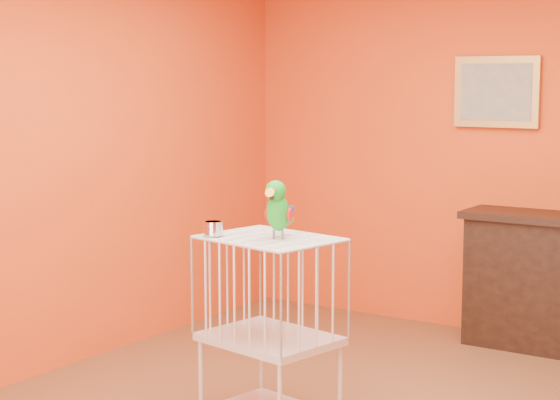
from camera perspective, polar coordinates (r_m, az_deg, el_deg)
The scene contains 6 objects.
room_shell at distance 4.80m, azimuth 3.64°, elevation 4.33°, with size 4.50×4.50×4.50m.
console_cabinet at distance 6.60m, azimuth 16.46°, elevation -4.89°, with size 1.26×0.45×0.94m.
framed_picture at distance 6.81m, azimuth 13.05°, elevation 6.44°, with size 0.62×0.04×0.50m.
birdcage at distance 4.98m, azimuth -0.63°, elevation -7.87°, with size 0.74×0.62×1.02m.
feed_cup at distance 4.92m, azimuth -4.10°, elevation -1.73°, with size 0.10×0.10×0.07m, color silver.
parrot at distance 4.82m, azimuth -0.12°, elevation -0.52°, with size 0.16×0.28×0.31m.
Camera 1 is at (2.39, -4.16, 1.83)m, focal length 60.00 mm.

